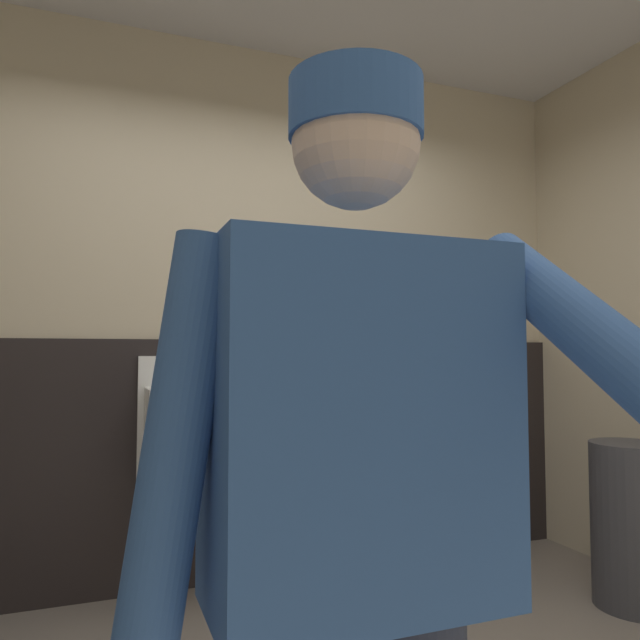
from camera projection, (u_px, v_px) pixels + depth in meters
wall_back at (238, 307)px, 3.17m from camera, size 4.52×0.12×2.82m
wainscot_band_back at (241, 459)px, 3.06m from camera, size 3.92×0.03×1.23m
urinal_left at (182, 434)px, 2.82m from camera, size 0.40×0.34×1.24m
urinal_middle at (328, 427)px, 3.08m from camera, size 0.40×0.34×1.24m
privacy_divider_panel at (262, 397)px, 2.89m from camera, size 0.04×0.40×0.90m
person at (359, 509)px, 0.89m from camera, size 0.67×0.60×1.59m
trash_bin at (633, 524)px, 2.73m from camera, size 0.36×0.36×0.75m
soap_dispenser at (203, 304)px, 3.01m from camera, size 0.10×0.07×0.18m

